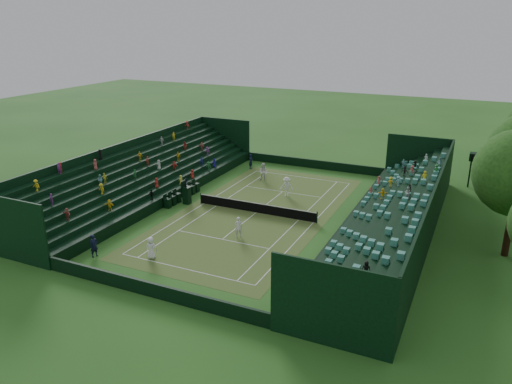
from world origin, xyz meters
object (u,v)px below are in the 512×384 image
tennis_net (256,207)px  player_far_west (264,172)px  umpire_chair (187,193)px  player_near_east (238,227)px  player_near_west (151,248)px  player_far_east (287,187)px

tennis_net → player_far_west: 9.63m
umpire_chair → player_near_east: 9.28m
umpire_chair → tennis_net: bearing=4.9°
player_near_west → player_far_east: (3.96, 16.83, 0.16)m
tennis_net → player_far_west: (-3.31, 9.04, 0.44)m
tennis_net → umpire_chair: size_ratio=4.66×
player_near_west → player_far_east: player_far_east is taller
umpire_chair → player_near_east: (7.94, -4.80, -0.20)m
player_far_west → player_near_east: bearing=-87.4°
tennis_net → player_near_west: player_near_west is taller
tennis_net → player_far_east: 5.43m
player_near_east → player_far_east: bearing=-122.2°
player_far_east → player_far_west: bearing=122.9°
umpire_chair → player_near_west: umpire_chair is taller
player_near_west → player_near_east: bearing=-134.3°
player_far_west → player_far_east: size_ratio=0.97×
player_far_west → player_far_east: bearing=-55.4°
player_near_east → tennis_net: bearing=-112.7°
tennis_net → umpire_chair: 7.03m
player_far_east → tennis_net: bearing=-114.7°
umpire_chair → player_far_west: 10.31m
umpire_chair → player_far_east: 9.83m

